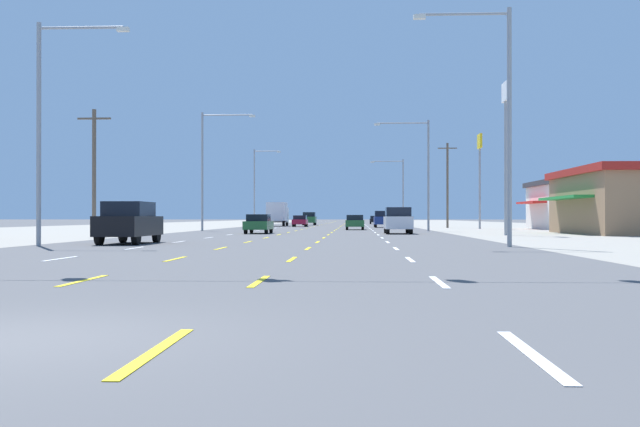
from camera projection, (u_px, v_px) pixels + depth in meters
name	position (u px, v px, depth m)	size (l,w,h in m)	color
ground_plane	(319.00, 230.00, 73.46)	(572.00, 572.00, 0.00)	#4C4C4F
lot_apron_left	(74.00, 229.00, 74.63)	(28.00, 440.00, 0.01)	gray
lot_apron_right	(571.00, 230.00, 72.29)	(28.00, 440.00, 0.01)	gray
lane_markings	(331.00, 225.00, 111.92)	(10.64, 227.60, 0.01)	white
signal_span_wire	(202.00, 41.00, 18.31)	(25.82, 0.53, 9.47)	brown
suv_far_left_nearest	(129.00, 222.00, 34.81)	(1.98, 4.90, 1.98)	black
suv_far_right_near	(398.00, 220.00, 55.47)	(1.98, 4.90, 1.98)	silver
sedan_inner_left_mid	(259.00, 224.00, 56.15)	(1.80, 4.50, 1.46)	#235B2D
sedan_inner_right_midfar	(355.00, 222.00, 72.72)	(1.80, 4.50, 1.46)	#235B2D
suv_far_right_far	(382.00, 219.00, 88.32)	(1.98, 4.90, 1.98)	navy
sedan_inner_left_farther	(300.00, 221.00, 95.04)	(1.80, 4.50, 1.46)	maroon
box_truck_far_left_farthest	(278.00, 213.00, 101.26)	(2.40, 7.20, 3.23)	white
sedan_inner_right_distant_a	(354.00, 220.00, 111.52)	(1.80, 4.50, 1.46)	red
suv_inner_left_distant_b	(309.00, 218.00, 112.74)	(1.98, 4.90, 1.98)	#235B2D
sedan_far_right_distant_c	(375.00, 220.00, 131.13)	(1.80, 4.50, 1.46)	black
storefront_right_row_2	(596.00, 205.00, 75.48)	(13.58, 11.16, 4.95)	silver
pole_sign_right_row_1	(506.00, 127.00, 50.52)	(0.24, 1.71, 10.49)	gray
pole_sign_right_row_2	(480.00, 159.00, 77.59)	(0.24, 1.87, 9.98)	gray
streetlight_left_row_0	(48.00, 117.00, 32.14)	(4.08, 0.26, 9.75)	gray
streetlight_right_row_0	(500.00, 109.00, 31.21)	(4.14, 0.26, 10.13)	gray
streetlight_left_row_1	(208.00, 162.00, 66.56)	(4.90, 0.26, 10.71)	gray
streetlight_right_row_1	(422.00, 166.00, 65.64)	(4.91, 0.26, 9.88)	gray
streetlight_left_row_2	(257.00, 182.00, 100.99)	(3.72, 0.26, 10.53)	gray
streetlight_right_row_2	(399.00, 187.00, 100.06)	(4.51, 0.26, 9.08)	gray
utility_pole_left_row_0	(94.00, 170.00, 48.02)	(2.20, 0.26, 8.27)	brown
utility_pole_right_row_1	(447.00, 184.00, 85.10)	(2.20, 0.26, 9.79)	brown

